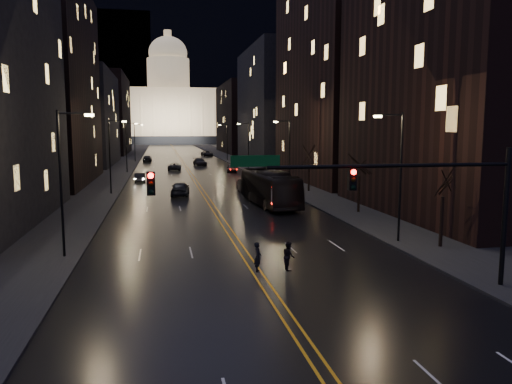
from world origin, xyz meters
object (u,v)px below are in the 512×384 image
oncoming_car_b (140,178)px  pedestrian_a (258,257)px  pedestrian_b (289,256)px  oncoming_car_a (180,189)px  traffic_signal (401,189)px  bus (269,188)px  receding_car_a (247,186)px

oncoming_car_b → pedestrian_a: pedestrian_a is taller
pedestrian_a → pedestrian_b: pedestrian_a is taller
pedestrian_a → oncoming_car_a: bearing=18.9°
traffic_signal → oncoming_car_b: size_ratio=4.04×
pedestrian_b → pedestrian_a: bearing=89.4°
pedestrian_b → oncoming_car_b: bearing=11.0°
traffic_signal → oncoming_car_b: (-14.08, 53.50, -4.40)m
bus → oncoming_car_a: bus is taller
traffic_signal → pedestrian_a: traffic_signal is taller
oncoming_car_b → oncoming_car_a: bearing=104.6°
traffic_signal → receding_car_a: 38.64m
oncoming_car_a → oncoming_car_b: (-5.28, 15.99, -0.15)m
traffic_signal → bus: bearing=90.0°
oncoming_car_a → traffic_signal: bearing=108.9°
oncoming_car_a → pedestrian_a: bearing=100.9°
receding_car_a → bus: bearing=-89.0°
receding_car_a → pedestrian_b: (-3.45, -33.39, -0.03)m
oncoming_car_a → pedestrian_b: bearing=104.0°
oncoming_car_a → oncoming_car_b: bearing=-66.1°
bus → pedestrian_b: bearing=-103.8°
pedestrian_a → traffic_signal: bearing=-117.0°
oncoming_car_b → traffic_signal: bearing=101.1°
traffic_signal → pedestrian_b: 7.74m
oncoming_car_b → receding_car_a: bearing=128.1°
oncoming_car_a → pedestrian_b: size_ratio=3.08×
bus → oncoming_car_a: size_ratio=2.56×
oncoming_car_a → receding_car_a: size_ratio=0.98×
bus → pedestrian_a: 24.27m
oncoming_car_a → receding_car_a: (8.20, 0.89, -0.01)m
traffic_signal → oncoming_car_b: bearing=104.7°
bus → oncoming_car_b: 28.66m
traffic_signal → pedestrian_a: size_ratio=10.34×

